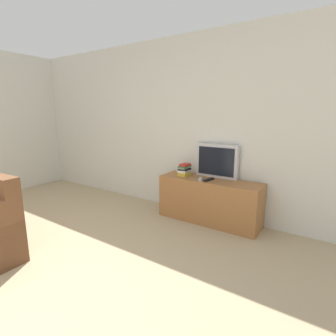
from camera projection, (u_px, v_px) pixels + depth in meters
wall_back at (171, 126)px, 4.10m from camera, size 9.00×0.06×2.60m
tv_stand at (209, 201)px, 3.65m from camera, size 1.42×0.42×0.61m
television at (217, 161)px, 3.66m from camera, size 0.60×0.09×0.47m
book_stack at (184, 170)px, 3.79m from camera, size 0.15×0.22×0.18m
remote_on_stand at (209, 180)px, 3.52m from camera, size 0.07×0.20×0.02m
remote_secondary at (200, 179)px, 3.55m from camera, size 0.10×0.15×0.02m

